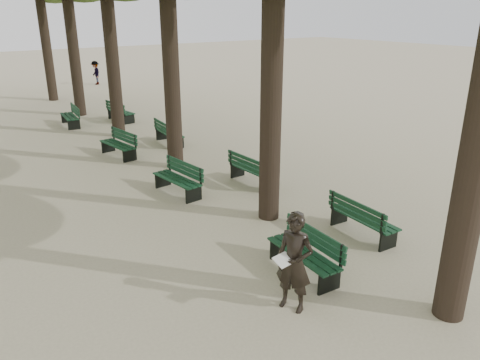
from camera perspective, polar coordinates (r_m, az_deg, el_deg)
ground at (r=9.23m, az=8.02°, el=-13.09°), size 120.00×120.00×0.00m
bench_left_0 at (r=9.60m, az=7.72°, el=-9.74°), size 0.70×1.84×0.92m
bench_left_1 at (r=13.53m, az=-7.63°, el=-0.60°), size 0.75×1.85×0.92m
bench_left_2 at (r=17.40m, az=-14.60°, el=3.65°), size 0.78×1.86×0.92m
bench_left_3 at (r=22.69m, az=-19.99°, el=6.88°), size 0.75×1.85×0.92m
bench_right_0 at (r=11.35m, az=14.74°, el=-5.32°), size 0.70×1.84×0.92m
bench_right_1 at (r=14.20m, az=1.59°, el=0.60°), size 0.61×1.81×0.92m
bench_right_2 at (r=18.64m, az=-8.58°, el=5.17°), size 0.74×1.85×0.92m
bench_right_3 at (r=23.04m, az=-14.30°, el=7.65°), size 0.77×1.85×0.92m
man_with_map at (r=8.23m, az=6.64°, el=-9.94°), size 0.75×0.82×1.84m
pedestrian_b at (r=34.93m, az=-17.19°, el=12.38°), size 0.40×1.06×1.61m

